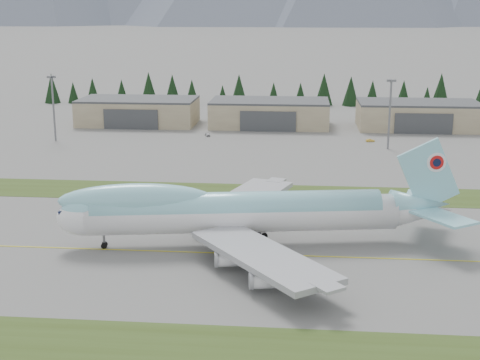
# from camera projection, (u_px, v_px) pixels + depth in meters

# --- Properties ---
(ground) EXTENTS (7000.00, 7000.00, 0.00)m
(ground) POSITION_uv_depth(u_px,v_px,m) (309.00, 256.00, 130.05)
(ground) COLOR #61615F
(ground) RESTS_ON ground
(grass_strip_near) EXTENTS (400.00, 14.00, 0.08)m
(grass_strip_near) POSITION_uv_depth(u_px,v_px,m) (311.00, 353.00, 93.39)
(grass_strip_near) COLOR #37491A
(grass_strip_near) RESTS_ON ground
(grass_strip_far) EXTENTS (400.00, 18.00, 0.08)m
(grass_strip_far) POSITION_uv_depth(u_px,v_px,m) (308.00, 195.00, 173.48)
(grass_strip_far) COLOR #37491A
(grass_strip_far) RESTS_ON ground
(taxiway_line_main) EXTENTS (400.00, 0.40, 0.02)m
(taxiway_line_main) POSITION_uv_depth(u_px,v_px,m) (309.00, 256.00, 130.05)
(taxiway_line_main) COLOR gold
(taxiway_line_main) RESTS_ON ground
(boeing_747_freighter) EXTENTS (82.95, 70.42, 21.75)m
(boeing_747_freighter) POSITION_uv_depth(u_px,v_px,m) (238.00, 211.00, 134.58)
(boeing_747_freighter) COLOR white
(boeing_747_freighter) RESTS_ON ground
(hangar_left) EXTENTS (48.00, 26.60, 10.80)m
(hangar_left) POSITION_uv_depth(u_px,v_px,m) (139.00, 111.00, 279.56)
(hangar_left) COLOR gray
(hangar_left) RESTS_ON ground
(hangar_center) EXTENTS (48.00, 26.60, 10.80)m
(hangar_center) POSITION_uv_depth(u_px,v_px,m) (270.00, 113.00, 274.69)
(hangar_center) COLOR gray
(hangar_center) RESTS_ON ground
(hangar_right) EXTENTS (48.00, 26.60, 10.80)m
(hangar_right) POSITION_uv_depth(u_px,v_px,m) (418.00, 115.00, 269.38)
(hangar_right) COLOR gray
(hangar_right) RESTS_ON ground
(floodlight_masts) EXTENTS (193.95, 7.72, 23.85)m
(floodlight_masts) POSITION_uv_depth(u_px,v_px,m) (388.00, 103.00, 228.56)
(floodlight_masts) COLOR slate
(floodlight_masts) RESTS_ON ground
(service_vehicle_a) EXTENTS (2.75, 4.11, 1.30)m
(service_vehicle_a) POSITION_uv_depth(u_px,v_px,m) (208.00, 136.00, 254.01)
(service_vehicle_a) COLOR #BBBABC
(service_vehicle_a) RESTS_ON ground
(service_vehicle_b) EXTENTS (3.33, 1.65, 1.05)m
(service_vehicle_b) POSITION_uv_depth(u_px,v_px,m) (370.00, 142.00, 242.97)
(service_vehicle_b) COLOR gold
(service_vehicle_b) RESTS_ON ground
(conifer_belt) EXTENTS (271.38, 14.09, 16.57)m
(conifer_belt) POSITION_uv_depth(u_px,v_px,m) (313.00, 91.00, 333.66)
(conifer_belt) COLOR black
(conifer_belt) RESTS_ON ground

